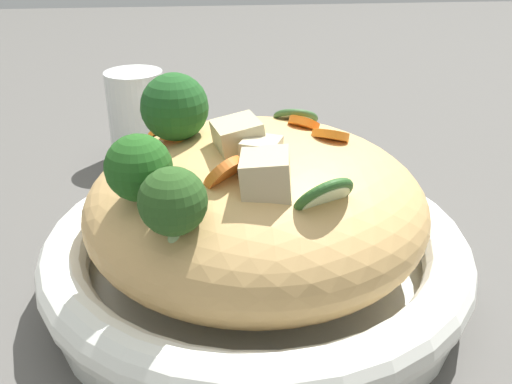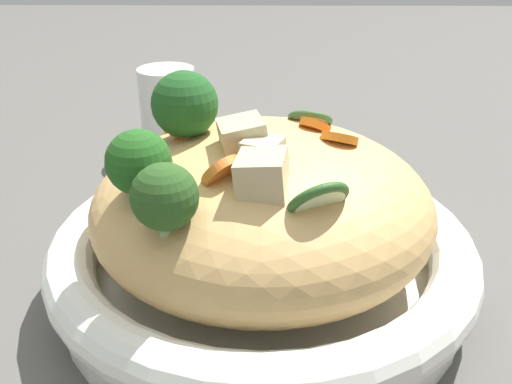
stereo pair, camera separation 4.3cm
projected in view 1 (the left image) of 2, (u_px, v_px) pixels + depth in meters
The scene contains 8 objects.
ground_plane at pixel (256, 287), 0.47m from camera, with size 3.00×3.00×0.00m, color #514E4A.
serving_bowl at pixel (256, 256), 0.46m from camera, with size 0.34×0.34×0.06m.
noodle_heap at pixel (256, 205), 0.44m from camera, with size 0.26×0.26×0.11m.
broccoli_florets at pixel (165, 146), 0.38m from camera, with size 0.17×0.08×0.08m.
carrot_coins at pixel (236, 144), 0.42m from camera, with size 0.16×0.18×0.04m.
zucchini_slices at pixel (310, 158), 0.40m from camera, with size 0.18×0.05×0.04m.
chicken_chunks at pixel (253, 157), 0.38m from camera, with size 0.09×0.05×0.04m.
drinking_glass at pixel (137, 116), 0.69m from camera, with size 0.07×0.07×0.11m.
Camera 1 is at (0.39, -0.04, 0.28)m, focal length 40.07 mm.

